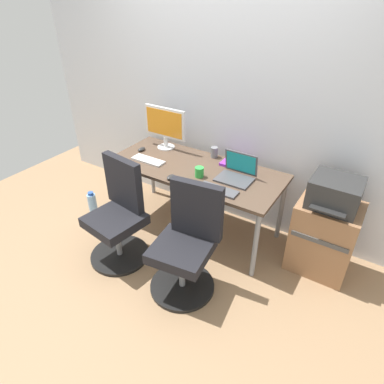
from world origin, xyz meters
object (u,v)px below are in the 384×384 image
object	(u,v)px
coffee_mug	(199,172)
office_chair_right	(187,245)
desktop_monitor	(165,125)
open_laptop	(237,173)
office_chair_left	(119,216)
water_bottle_on_floor	(93,205)
side_cabinet	(323,237)
printer	(335,193)

from	to	relation	value
coffee_mug	office_chair_right	bearing A→B (deg)	-67.44
desktop_monitor	open_laptop	bearing A→B (deg)	-11.58
office_chair_left	office_chair_right	bearing A→B (deg)	0.00
office_chair_right	open_laptop	xyz separation A→B (m)	(0.06, 0.72, 0.33)
water_bottle_on_floor	open_laptop	distance (m)	1.64
office_chair_left	open_laptop	size ratio (longest dim) A/B	3.03
office_chair_left	desktop_monitor	bearing A→B (deg)	98.54
water_bottle_on_floor	coffee_mug	world-z (taller)	coffee_mug
side_cabinet	coffee_mug	distance (m)	1.21
side_cabinet	coffee_mug	size ratio (longest dim) A/B	7.20
desktop_monitor	open_laptop	distance (m)	0.96
office_chair_left	office_chair_right	world-z (taller)	same
open_laptop	printer	bearing A→B (deg)	5.51
printer	water_bottle_on_floor	size ratio (longest dim) A/B	1.29
office_chair_right	water_bottle_on_floor	size ratio (longest dim) A/B	3.03
side_cabinet	water_bottle_on_floor	xyz separation A→B (m)	(-2.26, -0.55, -0.18)
desktop_monitor	office_chair_left	bearing A→B (deg)	-81.46
office_chair_right	side_cabinet	xyz separation A→B (m)	(0.87, 0.80, -0.09)
open_laptop	coffee_mug	world-z (taller)	open_laptop
open_laptop	office_chair_left	bearing A→B (deg)	-137.19
side_cabinet	open_laptop	bearing A→B (deg)	-174.43
printer	coffee_mug	xyz separation A→B (m)	(-1.11, -0.23, -0.03)
office_chair_right	desktop_monitor	size ratio (longest dim) A/B	1.96
open_laptop	water_bottle_on_floor	bearing A→B (deg)	-162.09
office_chair_left	office_chair_right	xyz separation A→B (m)	(0.72, 0.00, 0.00)
office_chair_right	printer	xyz separation A→B (m)	(0.87, 0.80, 0.36)
side_cabinet	printer	world-z (taller)	printer
side_cabinet	desktop_monitor	xyz separation A→B (m)	(-1.73, 0.11, 0.62)
office_chair_right	water_bottle_on_floor	distance (m)	1.44
side_cabinet	coffee_mug	bearing A→B (deg)	-168.15
side_cabinet	water_bottle_on_floor	bearing A→B (deg)	-166.40
office_chair_right	printer	distance (m)	1.24
office_chair_right	side_cabinet	bearing A→B (deg)	42.60
office_chair_left	open_laptop	world-z (taller)	office_chair_left
side_cabinet	desktop_monitor	distance (m)	1.84
coffee_mug	office_chair_left	bearing A→B (deg)	-130.38
office_chair_right	printer	size ratio (longest dim) A/B	2.35
office_chair_right	water_bottle_on_floor	world-z (taller)	office_chair_right
office_chair_left	water_bottle_on_floor	bearing A→B (deg)	158.84
printer	office_chair_right	bearing A→B (deg)	-137.43
water_bottle_on_floor	coffee_mug	distance (m)	1.33
water_bottle_on_floor	printer	bearing A→B (deg)	13.57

